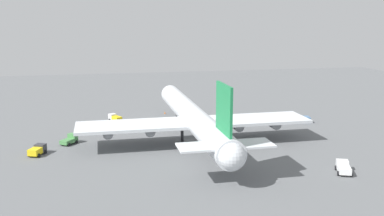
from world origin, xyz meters
TOP-DOWN VIEW (x-y plane):
  - ground_plane at (0.00, 0.00)m, footprint 286.14×286.14m
  - cargo_airplane at (-0.58, 0.00)m, footprint 71.53×56.76m
  - pushback_tractor at (2.90, 30.05)m, footprint 4.84×4.36m
  - cargo_loader at (-29.69, -24.37)m, footprint 5.76×4.13m
  - maintenance_van at (-4.69, 36.62)m, footprint 5.12×3.92m
  - fuel_truck at (24.47, 18.26)m, footprint 5.21×4.04m
  - cargo_container_fore at (11.36, -37.16)m, footprint 3.23×2.39m
  - safety_cone_nose at (32.19, 1.98)m, footprint 0.47×0.47m

SIDE VIEW (x-z plane):
  - ground_plane at x=0.00m, z-range 0.00..0.00m
  - safety_cone_nose at x=32.19m, z-range 0.00..0.68m
  - cargo_container_fore at x=11.36m, z-range 0.00..1.73m
  - pushback_tractor at x=2.90m, z-range -0.10..2.20m
  - cargo_loader at x=-29.69m, z-range 0.04..2.16m
  - fuel_truck at x=24.47m, z-range 0.04..2.18m
  - maintenance_van at x=-4.69m, z-range 0.08..2.24m
  - cargo_airplane at x=-0.58m, z-range -3.05..15.30m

